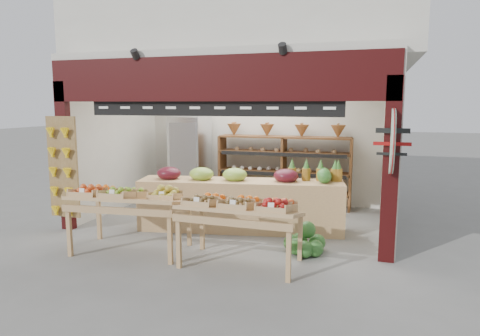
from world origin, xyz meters
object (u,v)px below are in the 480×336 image
object	(u,v)px
back_shelving	(284,157)
watermelon_pile	(304,243)
cardboard_stack	(174,199)
mid_counter	(240,203)
display_table_left	(124,197)
refrigerator	(190,160)
display_table_right	(241,207)

from	to	relation	value
back_shelving	watermelon_pile	size ratio (longest dim) A/B	4.64
cardboard_stack	mid_counter	size ratio (longest dim) A/B	0.26
display_table_left	mid_counter	bearing A→B (deg)	48.15
refrigerator	cardboard_stack	distance (m)	1.05
back_shelving	display_table_left	distance (m)	4.02
back_shelving	display_table_left	xyz separation A→B (m)	(-1.76, -3.61, -0.26)
cardboard_stack	watermelon_pile	world-z (taller)	cardboard_stack
back_shelving	watermelon_pile	xyz separation A→B (m)	(0.93, -2.95, -0.93)
display_table_left	refrigerator	bearing A→B (deg)	96.32
cardboard_stack	display_table_left	distance (m)	2.75
back_shelving	refrigerator	xyz separation A→B (m)	(-2.13, -0.26, -0.11)
cardboard_stack	watermelon_pile	distance (m)	3.71
display_table_right	watermelon_pile	world-z (taller)	display_table_right
refrigerator	cardboard_stack	xyz separation A→B (m)	(-0.08, -0.71, -0.77)
cardboard_stack	watermelon_pile	bearing A→B (deg)	-32.13
cardboard_stack	display_table_right	bearing A→B (deg)	-48.84
back_shelving	display_table_right	distance (m)	3.67
refrigerator	display_table_left	distance (m)	3.37
back_shelving	watermelon_pile	world-z (taller)	back_shelving
watermelon_pile	cardboard_stack	bearing A→B (deg)	147.87
refrigerator	display_table_left	xyz separation A→B (m)	(0.37, -3.35, -0.15)
cardboard_stack	mid_counter	xyz separation A→B (m)	(1.84, -1.09, 0.28)
refrigerator	watermelon_pile	size ratio (longest dim) A/B	3.12
back_shelving	refrigerator	bearing A→B (deg)	-172.98
back_shelving	watermelon_pile	distance (m)	3.23
back_shelving	mid_counter	distance (m)	2.18
mid_counter	watermelon_pile	distance (m)	1.62
back_shelving	display_table_left	size ratio (longest dim) A/B	1.64
back_shelving	mid_counter	world-z (taller)	back_shelving
back_shelving	display_table_right	xyz separation A→B (m)	(0.14, -3.66, -0.27)
cardboard_stack	display_table_right	size ratio (longest dim) A/B	0.57
refrigerator	display_table_left	size ratio (longest dim) A/B	1.10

